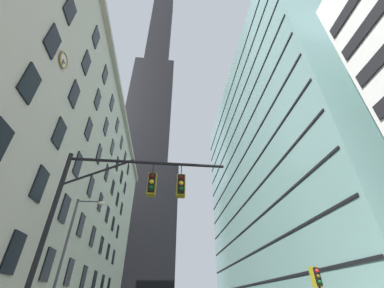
{
  "coord_description": "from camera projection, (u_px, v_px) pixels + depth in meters",
  "views": [
    {
      "loc": [
        -2.46,
        -7.75,
        1.54
      ],
      "look_at": [
        1.54,
        28.99,
        26.28
      ],
      "focal_mm": 22.44,
      "sensor_mm": 36.0,
      "label": 1
    }
  ],
  "objects": [
    {
      "name": "traffic_light_near_right",
      "position": [
        317.0,
        280.0,
        13.68
      ],
      "size": [
        0.4,
        0.63,
        3.23
      ],
      "color": "black",
      "rests_on": "sidewalk_right"
    },
    {
      "name": "station_building",
      "position": [
        42.0,
        182.0,
        31.22
      ],
      "size": [
        16.35,
        57.79,
        29.64
      ],
      "color": "beige",
      "rests_on": "ground"
    },
    {
      "name": "glass_office_midrise",
      "position": [
        278.0,
        167.0,
        48.04
      ],
      "size": [
        16.7,
        52.4,
        48.88
      ],
      "color": "gray",
      "rests_on": "ground"
    },
    {
      "name": "street_lamppost",
      "position": [
        70.0,
        245.0,
        16.65
      ],
      "size": [
        2.16,
        0.32,
        8.14
      ],
      "color": "#47474C",
      "rests_on": "sidewalk_left"
    },
    {
      "name": "dark_skyscraper",
      "position": [
        147.0,
        141.0,
        104.95
      ],
      "size": [
        27.65,
        27.65,
        203.23
      ],
      "color": "black",
      "rests_on": "ground"
    },
    {
      "name": "traffic_signal_mast",
      "position": [
        126.0,
        200.0,
        10.38
      ],
      "size": [
        7.45,
        0.63,
        7.27
      ],
      "color": "black",
      "rests_on": "sidewalk_left"
    }
  ]
}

